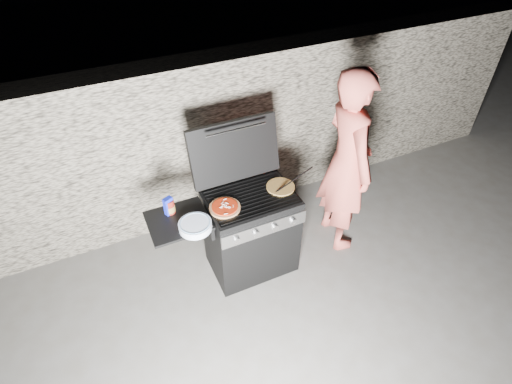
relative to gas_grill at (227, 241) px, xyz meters
name	(u,v)px	position (x,y,z in m)	size (l,w,h in m)	color
ground	(252,263)	(0.25, 0.00, -0.46)	(50.00, 50.00, 0.00)	#615F5D
stone_wall	(211,139)	(0.25, 1.05, 0.44)	(8.00, 0.35, 1.80)	#A19781
gas_grill	(227,241)	(0.00, 0.00, 0.00)	(1.34, 0.79, 0.91)	black
pizza_topped	(225,207)	(-0.01, -0.04, 0.47)	(0.27, 0.27, 0.03)	tan
pizza_plain	(280,187)	(0.55, 0.01, 0.46)	(0.26, 0.26, 0.01)	gold
sauce_jar	(169,206)	(-0.45, 0.12, 0.52)	(0.09, 0.09, 0.14)	maroon
blue_carton	(169,206)	(-0.46, 0.11, 0.53)	(0.08, 0.04, 0.17)	#111FBB
plate_stack	(195,226)	(-0.32, -0.16, 0.48)	(0.27, 0.27, 0.06)	white
person	(347,163)	(1.26, 0.00, 0.51)	(0.71, 0.46, 1.94)	#DB5C4F
tongs	(293,180)	(0.67, 0.00, 0.50)	(0.01, 0.01, 0.49)	black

